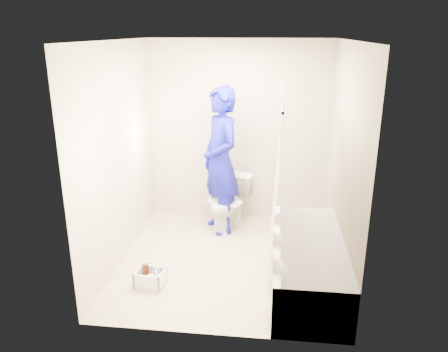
# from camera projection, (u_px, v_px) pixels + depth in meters

# --- Properties ---
(floor) EXTENTS (2.60, 2.60, 0.00)m
(floor) POSITION_uv_depth(u_px,v_px,m) (228.00, 260.00, 4.99)
(floor) COLOR tan
(floor) RESTS_ON ground
(ceiling) EXTENTS (2.40, 2.60, 0.02)m
(ceiling) POSITION_uv_depth(u_px,v_px,m) (229.00, 40.00, 4.22)
(ceiling) COLOR white
(ceiling) RESTS_ON wall_back
(wall_back) EXTENTS (2.40, 0.02, 2.40)m
(wall_back) POSITION_uv_depth(u_px,v_px,m) (239.00, 132.00, 5.83)
(wall_back) COLOR beige
(wall_back) RESTS_ON ground
(wall_front) EXTENTS (2.40, 0.02, 2.40)m
(wall_front) POSITION_uv_depth(u_px,v_px,m) (211.00, 206.00, 3.38)
(wall_front) COLOR beige
(wall_front) RESTS_ON ground
(wall_left) EXTENTS (0.02, 2.60, 2.40)m
(wall_left) POSITION_uv_depth(u_px,v_px,m) (119.00, 155.00, 4.74)
(wall_left) COLOR beige
(wall_left) RESTS_ON ground
(wall_right) EXTENTS (0.02, 2.60, 2.40)m
(wall_right) POSITION_uv_depth(u_px,v_px,m) (345.00, 163.00, 4.47)
(wall_right) COLOR beige
(wall_right) RESTS_ON ground
(bathtub) EXTENTS (0.70, 1.75, 0.50)m
(bathtub) POSITION_uv_depth(u_px,v_px,m) (308.00, 262.00, 4.41)
(bathtub) COLOR white
(bathtub) RESTS_ON ground
(curtain_rod) EXTENTS (0.02, 1.90, 0.02)m
(curtain_rod) POSITION_uv_depth(u_px,v_px,m) (282.00, 94.00, 3.91)
(curtain_rod) COLOR silver
(curtain_rod) RESTS_ON wall_back
(shower_curtain) EXTENTS (0.06, 1.75, 1.80)m
(shower_curtain) POSITION_uv_depth(u_px,v_px,m) (278.00, 191.00, 4.20)
(shower_curtain) COLOR white
(shower_curtain) RESTS_ON curtain_rod
(toilet) EXTENTS (0.62, 0.77, 0.69)m
(toilet) POSITION_uv_depth(u_px,v_px,m) (229.00, 203.00, 5.70)
(toilet) COLOR white
(toilet) RESTS_ON ground
(tank_lid) EXTENTS (0.46, 0.33, 0.03)m
(tank_lid) POSITION_uv_depth(u_px,v_px,m) (225.00, 202.00, 5.59)
(tank_lid) COLOR white
(tank_lid) RESTS_ON toilet
(tank_internals) EXTENTS (0.16, 0.09, 0.23)m
(tank_internals) POSITION_uv_depth(u_px,v_px,m) (233.00, 174.00, 5.76)
(tank_internals) COLOR black
(tank_internals) RESTS_ON toilet
(plumber) EXTENTS (0.73, 0.81, 1.86)m
(plumber) POSITION_uv_depth(u_px,v_px,m) (220.00, 161.00, 5.46)
(plumber) COLOR navy
(plumber) RESTS_ON ground
(cleaning_caddy) EXTENTS (0.31, 0.26, 0.22)m
(cleaning_caddy) POSITION_uv_depth(u_px,v_px,m) (151.00, 279.00, 4.46)
(cleaning_caddy) COLOR white
(cleaning_caddy) RESTS_ON ground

